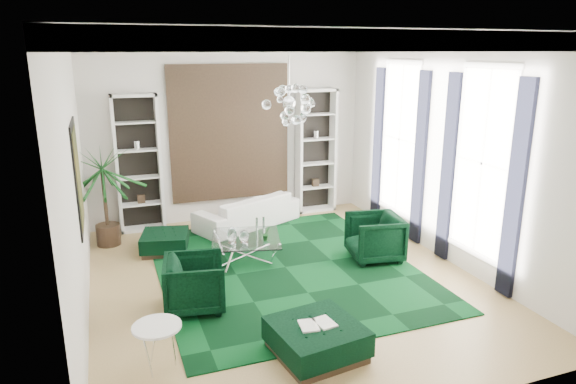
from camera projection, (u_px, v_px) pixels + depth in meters
name	position (u px, v px, depth m)	size (l,w,h in m)	color
floor	(285.00, 280.00, 8.40)	(6.00, 7.00, 0.02)	tan
ceiling	(284.00, 36.00, 7.37)	(6.00, 7.00, 0.02)	white
wall_back	(229.00, 133.00, 11.06)	(6.00, 0.02, 3.80)	silver
wall_front	(413.00, 244.00, 4.71)	(6.00, 0.02, 3.80)	silver
wall_left	(74.00, 183.00, 6.89)	(0.02, 7.00, 3.80)	silver
wall_right	(448.00, 153.00, 8.88)	(0.02, 7.00, 3.80)	silver
crown_molding	(284.00, 44.00, 7.40)	(6.00, 7.00, 0.18)	white
ceiling_medallion	(277.00, 40.00, 7.66)	(0.90, 0.90, 0.05)	white
tapestry	(230.00, 133.00, 11.01)	(2.50, 0.06, 2.80)	black
shelving_left	(138.00, 164.00, 10.37)	(0.90, 0.38, 2.80)	white
shelving_right	(316.00, 151.00, 11.66)	(0.90, 0.38, 2.80)	white
painting	(78.00, 176.00, 7.46)	(0.04, 1.30, 1.60)	black
window_near	(482.00, 163.00, 8.06)	(0.03, 1.10, 2.90)	white
curtain_near_a	(516.00, 191.00, 7.41)	(0.07, 0.30, 3.25)	black
curtain_near_b	(448.00, 169.00, 8.82)	(0.07, 0.30, 3.25)	black
window_far	(400.00, 139.00, 10.23)	(0.03, 1.10, 2.90)	white
curtain_far_a	(420.00, 159.00, 9.58)	(0.07, 0.30, 3.25)	black
curtain_far_b	(378.00, 145.00, 11.00)	(0.07, 0.30, 3.25)	black
rug	(285.00, 268.00, 8.82)	(4.20, 5.00, 0.02)	black
sofa	(247.00, 211.00, 10.86)	(2.28, 0.89, 0.66)	white
armchair_left	(195.00, 283.00, 7.36)	(0.83, 0.86, 0.78)	black
armchair_right	(375.00, 237.00, 9.11)	(0.88, 0.90, 0.82)	black
coffee_table	(246.00, 249.00, 9.14)	(1.19, 1.19, 0.41)	white
ottoman_side	(165.00, 242.00, 9.50)	(0.82, 0.82, 0.37)	black
ottoman_front	(316.00, 340.00, 6.28)	(1.01, 1.01, 0.41)	black
book	(317.00, 324.00, 6.22)	(0.44, 0.30, 0.03)	white
side_table	(158.00, 348.00, 5.98)	(0.57, 0.57, 0.55)	white
palm	(103.00, 184.00, 9.57)	(1.52, 1.52, 2.43)	#114917
chandelier	(289.00, 103.00, 7.75)	(0.82, 0.82, 0.74)	white
table_plant	(266.00, 234.00, 8.93)	(0.14, 0.11, 0.25)	#114917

